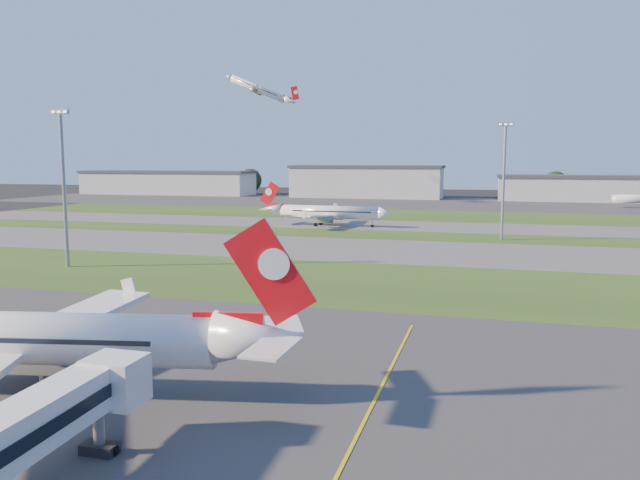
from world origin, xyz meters
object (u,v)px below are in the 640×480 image
(airliner_parked, at_px, (17,339))
(airliner_taxiing, at_px, (328,212))
(light_mast_centre, at_px, (504,173))
(light_mast_west, at_px, (63,178))

(airliner_parked, height_order, airliner_taxiing, airliner_parked)
(airliner_taxiing, xyz_separation_m, light_mast_centre, (44.65, -18.05, 11.11))
(light_mast_west, relative_size, light_mast_centre, 1.00)
(airliner_parked, relative_size, light_mast_centre, 1.49)
(airliner_parked, distance_m, light_mast_centre, 112.08)
(airliner_parked, relative_size, airliner_taxiing, 1.14)
(airliner_parked, height_order, light_mast_centre, light_mast_centre)
(airliner_taxiing, height_order, light_mast_centre, light_mast_centre)
(airliner_parked, bearing_deg, light_mast_west, 113.19)
(airliner_parked, relative_size, light_mast_west, 1.49)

